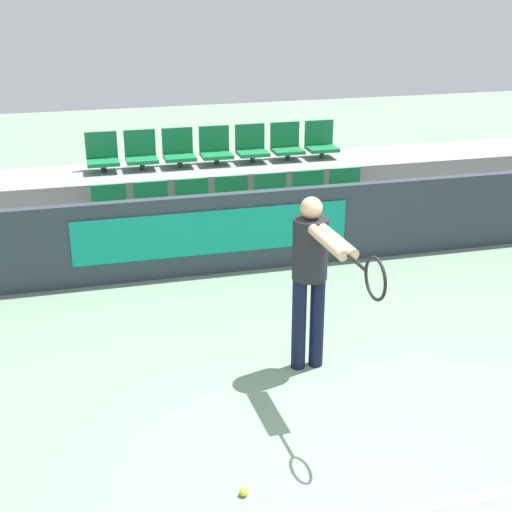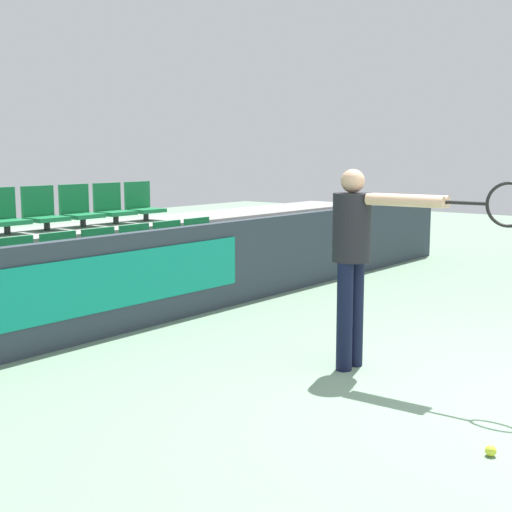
% 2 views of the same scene
% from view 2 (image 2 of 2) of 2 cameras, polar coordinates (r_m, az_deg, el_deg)
% --- Properties ---
extents(barrier_wall, '(12.76, 0.14, 0.97)m').
position_cam_2_polar(barrier_wall, '(7.34, -8.33, -1.74)').
color(barrier_wall, '#2D3842').
rests_on(barrier_wall, ground).
extents(bleacher_tier_front, '(12.36, 1.09, 0.43)m').
position_cam_2_polar(bleacher_tier_front, '(7.86, -11.37, -3.19)').
color(bleacher_tier_front, gray).
rests_on(bleacher_tier_front, ground).
extents(bleacher_tier_middle, '(12.36, 1.09, 0.85)m').
position_cam_2_polar(bleacher_tier_middle, '(8.67, -16.05, -0.84)').
color(bleacher_tier_middle, gray).
rests_on(bleacher_tier_middle, ground).
extents(stadium_chair_1, '(0.42, 0.36, 0.52)m').
position_cam_2_polar(stadium_chair_1, '(7.28, -18.35, -0.92)').
color(stadium_chair_1, '#333333').
rests_on(stadium_chair_1, bleacher_tier_front).
extents(stadium_chair_2, '(0.42, 0.36, 0.52)m').
position_cam_2_polar(stadium_chair_2, '(7.57, -15.07, -0.44)').
color(stadium_chair_2, '#333333').
rests_on(stadium_chair_2, bleacher_tier_front).
extents(stadium_chair_3, '(0.42, 0.36, 0.52)m').
position_cam_2_polar(stadium_chair_3, '(7.88, -12.04, -0.00)').
color(stadium_chair_3, '#333333').
rests_on(stadium_chair_3, bleacher_tier_front).
extents(stadium_chair_4, '(0.42, 0.36, 0.52)m').
position_cam_2_polar(stadium_chair_4, '(8.21, -9.25, 0.40)').
color(stadium_chair_4, '#333333').
rests_on(stadium_chair_4, bleacher_tier_front).
extents(stadium_chair_5, '(0.42, 0.36, 0.52)m').
position_cam_2_polar(stadium_chair_5, '(8.56, -6.68, 0.78)').
color(stadium_chair_5, '#333333').
rests_on(stadium_chair_5, bleacher_tier_front).
extents(stadium_chair_6, '(0.42, 0.36, 0.52)m').
position_cam_2_polar(stadium_chair_6, '(8.93, -4.31, 1.12)').
color(stadium_chair_6, '#333333').
rests_on(stadium_chair_6, bleacher_tier_front).
extents(stadium_chair_9, '(0.42, 0.36, 0.52)m').
position_cam_2_polar(stadium_chair_9, '(8.42, -19.58, 3.14)').
color(stadium_chair_9, '#333333').
rests_on(stadium_chair_9, bleacher_tier_middle).
extents(stadium_chair_10, '(0.42, 0.36, 0.52)m').
position_cam_2_polar(stadium_chair_10, '(8.70, -16.69, 3.42)').
color(stadium_chair_10, '#333333').
rests_on(stadium_chair_10, bleacher_tier_middle).
extents(stadium_chair_11, '(0.42, 0.36, 0.52)m').
position_cam_2_polar(stadium_chair_11, '(9.00, -13.98, 3.68)').
color(stadium_chair_11, '#333333').
rests_on(stadium_chair_11, bleacher_tier_middle).
extents(stadium_chair_12, '(0.42, 0.36, 0.52)m').
position_cam_2_polar(stadium_chair_12, '(9.32, -11.45, 3.91)').
color(stadium_chair_12, '#333333').
rests_on(stadium_chair_12, bleacher_tier_middle).
extents(stadium_chair_13, '(0.42, 0.36, 0.52)m').
position_cam_2_polar(stadium_chair_13, '(9.66, -9.09, 4.12)').
color(stadium_chair_13, '#333333').
rests_on(stadium_chair_13, bleacher_tier_middle).
extents(tennis_player, '(0.31, 1.54, 1.62)m').
position_cam_2_polar(tennis_player, '(5.73, 8.33, 0.68)').
color(tennis_player, black).
rests_on(tennis_player, ground).
extents(tennis_ball, '(0.07, 0.07, 0.07)m').
position_cam_2_polar(tennis_ball, '(4.51, 18.26, -14.58)').
color(tennis_ball, '#CCDB33').
rests_on(tennis_ball, ground).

